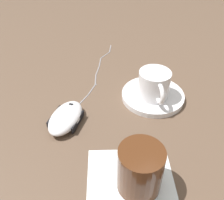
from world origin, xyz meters
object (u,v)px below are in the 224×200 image
computer_mouse (66,118)px  saucer (153,96)px  coffee_cup (154,85)px  drinking_glass (140,169)px

computer_mouse → saucer: bearing=-5.3°
computer_mouse → coffee_cup: bearing=-7.3°
saucer → coffee_cup: bearing=-128.8°
saucer → drinking_glass: bearing=-131.9°
saucer → computer_mouse: (-0.23, 0.02, 0.01)m
saucer → computer_mouse: computer_mouse is taller
computer_mouse → drinking_glass: bearing=-75.6°
coffee_cup → computer_mouse: (-0.22, 0.03, -0.03)m
saucer → coffee_cup: coffee_cup is taller
drinking_glass → saucer: bearing=48.1°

